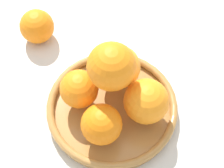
% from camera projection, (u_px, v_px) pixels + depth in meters
% --- Properties ---
extents(ground_plane, '(4.00, 4.00, 0.00)m').
position_uv_depth(ground_plane, '(112.00, 111.00, 0.70)').
color(ground_plane, beige).
extents(fruit_bowl, '(0.24, 0.24, 0.03)m').
position_uv_depth(fruit_bowl, '(112.00, 108.00, 0.69)').
color(fruit_bowl, '#A57238').
rests_on(fruit_bowl, ground_plane).
extents(orange_pile, '(0.18, 0.17, 0.14)m').
position_uv_depth(orange_pile, '(115.00, 87.00, 0.64)').
color(orange_pile, orange).
rests_on(orange_pile, fruit_bowl).
extents(stray_orange, '(0.07, 0.07, 0.07)m').
position_uv_depth(stray_orange, '(37.00, 26.00, 0.76)').
color(stray_orange, orange).
rests_on(stray_orange, ground_plane).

